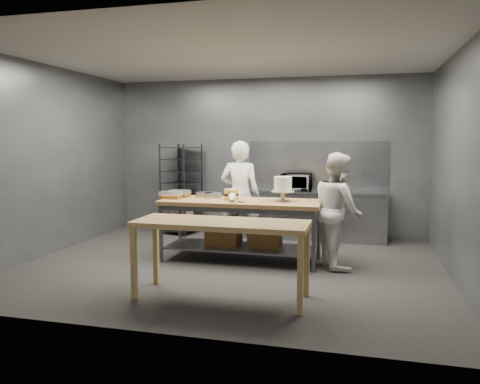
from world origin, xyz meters
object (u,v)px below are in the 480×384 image
(microwave, at_px, (296,182))
(frosted_cake_stand, at_px, (283,186))
(chef_behind, at_px, (240,195))
(near_counter, at_px, (221,229))
(speed_rack, at_px, (181,190))
(work_table, at_px, (241,223))
(layer_cake, at_px, (231,194))
(chef_right, at_px, (338,210))

(microwave, xyz_separation_m, frosted_cake_stand, (0.05, -1.82, 0.10))
(chef_behind, distance_m, microwave, 1.39)
(near_counter, distance_m, speed_rack, 3.94)
(speed_rack, height_order, chef_behind, chef_behind)
(work_table, relative_size, microwave, 4.43)
(near_counter, relative_size, microwave, 3.69)
(speed_rack, bearing_deg, layer_cake, -49.18)
(near_counter, bearing_deg, speed_rack, 118.10)
(speed_rack, height_order, microwave, speed_rack)
(microwave, bearing_deg, layer_cake, -112.37)
(work_table, height_order, microwave, microwave)
(work_table, xyz_separation_m, chef_behind, (-0.19, 0.67, 0.34))
(speed_rack, relative_size, chef_right, 1.06)
(work_table, relative_size, speed_rack, 1.37)
(near_counter, relative_size, chef_behind, 1.10)
(speed_rack, distance_m, chef_behind, 1.80)
(chef_right, bearing_deg, microwave, 1.47)
(speed_rack, bearing_deg, near_counter, -61.90)
(work_table, distance_m, chef_behind, 0.77)
(chef_behind, height_order, microwave, chef_behind)
(near_counter, distance_m, chef_behind, 2.45)
(chef_right, distance_m, frosted_cake_stand, 0.86)
(chef_behind, distance_m, chef_right, 1.77)
(near_counter, height_order, layer_cake, layer_cake)
(work_table, distance_m, microwave, 1.96)
(microwave, bearing_deg, chef_behind, -124.48)
(chef_behind, bearing_deg, near_counter, 98.82)
(work_table, bearing_deg, chef_behind, 105.81)
(work_table, height_order, layer_cake, layer_cake)
(near_counter, xyz_separation_m, chef_right, (1.23, 1.73, 0.01))
(chef_behind, height_order, frosted_cake_stand, chef_behind)
(chef_right, height_order, layer_cake, chef_right)
(work_table, height_order, chef_right, chef_right)
(speed_rack, xyz_separation_m, layer_cake, (1.49, -1.73, 0.14))
(microwave, height_order, layer_cake, microwave)
(near_counter, xyz_separation_m, frosted_cake_stand, (0.43, 1.74, 0.34))
(work_table, bearing_deg, frosted_cake_stand, -0.83)
(frosted_cake_stand, bearing_deg, speed_rack, 142.75)
(near_counter, distance_m, layer_cake, 1.79)
(layer_cake, bearing_deg, frosted_cake_stand, -0.61)
(chef_behind, relative_size, chef_right, 1.10)
(work_table, bearing_deg, chef_right, -0.72)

